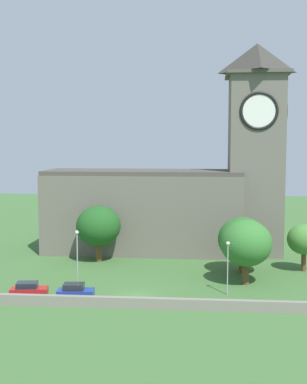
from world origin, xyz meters
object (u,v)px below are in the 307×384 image
at_px(streetlamp_west_mid, 77,252).
at_px(tree_riverside_west, 246,243).
at_px(tree_riverside_east, 98,226).
at_px(church, 180,190).
at_px(car_red, 29,290).
at_px(tree_churchyard, 304,240).
at_px(car_blue, 75,292).
at_px(streetlamp_central, 228,259).
at_px(tree_by_tower, 243,239).

bearing_deg(streetlamp_west_mid, tree_riverside_west, 16.21).
bearing_deg(tree_riverside_east, church, 34.27).
xyz_separation_m(car_red, streetlamp_west_mid, (5.31, 2.02, 4.10)).
xyz_separation_m(streetlamp_west_mid, tree_riverside_west, (20.26, 5.89, 0.22)).
relative_size(car_red, tree_riverside_east, 0.53).
relative_size(car_red, tree_churchyard, 0.67).
height_order(car_blue, streetlamp_central, streetlamp_central).
xyz_separation_m(streetlamp_west_mid, tree_riverside_east, (-0.70, 16.53, 0.38)).
distance_m(streetlamp_central, tree_riverside_east, 24.02).
xyz_separation_m(church, car_red, (-16.57, -26.70, -9.21)).
distance_m(car_blue, tree_riverside_west, 22.05).
bearing_deg(streetlamp_central, tree_riverside_west, 61.76).
height_order(streetlamp_central, tree_riverside_west, tree_riverside_west).
bearing_deg(church, car_red, -121.82).
relative_size(church, tree_churchyard, 5.89).
height_order(streetlamp_west_mid, streetlamp_central, streetlamp_west_mid).
xyz_separation_m(streetlamp_west_mid, tree_by_tower, (20.34, 11.57, -0.36)).
height_order(tree_churchyard, tree_riverside_east, tree_riverside_east).
bearing_deg(tree_riverside_east, tree_churchyard, -6.28).
relative_size(streetlamp_west_mid, streetlamp_central, 1.19).
bearing_deg(streetlamp_west_mid, tree_churchyard, 24.62).
distance_m(church, car_blue, 30.66).
xyz_separation_m(church, streetlamp_west_mid, (-11.26, -24.68, -5.11)).
bearing_deg(streetlamp_west_mid, tree_by_tower, 29.63).
relative_size(car_red, streetlamp_central, 0.70).
relative_size(tree_riverside_west, tree_riverside_east, 0.97).
xyz_separation_m(car_blue, tree_by_tower, (20.04, 14.02, 3.69)).
distance_m(car_blue, streetlamp_central, 18.08).
relative_size(streetlamp_west_mid, tree_churchyard, 1.15).
height_order(car_red, tree_riverside_west, tree_riverside_west).
xyz_separation_m(tree_riverside_west, tree_churchyard, (8.69, 7.38, -0.79)).
distance_m(church, tree_by_tower, 16.86).
xyz_separation_m(car_blue, streetlamp_west_mid, (-0.30, 2.45, 4.06)).
height_order(car_red, streetlamp_central, streetlamp_central).
xyz_separation_m(car_red, streetlamp_central, (23.01, 3.15, 3.39)).
relative_size(streetlamp_central, tree_churchyard, 0.96).
height_order(streetlamp_west_mid, tree_riverside_west, tree_riverside_west).
bearing_deg(tree_by_tower, tree_riverside_east, 166.74).
distance_m(church, tree_churchyard, 21.81).
bearing_deg(church, tree_riverside_west, -64.41).
bearing_deg(tree_churchyard, church, 147.17).
bearing_deg(tree_by_tower, tree_churchyard, 11.15).
height_order(car_blue, tree_riverside_east, tree_riverside_east).
xyz_separation_m(church, tree_by_tower, (9.08, -13.11, -5.47)).
bearing_deg(tree_churchyard, tree_riverside_west, -139.69).
height_order(church, tree_by_tower, church).
distance_m(car_red, car_blue, 5.63).
bearing_deg(car_red, tree_riverside_east, 76.05).
xyz_separation_m(tree_riverside_west, tree_riverside_east, (-20.96, 10.64, 0.16)).
bearing_deg(tree_churchyard, tree_by_tower, -168.85).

